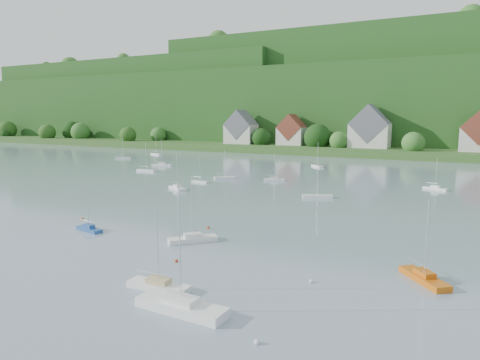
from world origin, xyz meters
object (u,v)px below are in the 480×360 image
at_px(near_sailboat_1, 89,228).
at_px(near_sailboat_3, 193,238).
at_px(near_sailboat_2, 159,285).
at_px(near_sailboat_5, 424,277).
at_px(near_sailboat_4, 181,306).

relative_size(near_sailboat_1, near_sailboat_3, 0.75).
relative_size(near_sailboat_2, near_sailboat_3, 0.99).
relative_size(near_sailboat_2, near_sailboat_5, 1.02).
xyz_separation_m(near_sailboat_1, near_sailboat_4, (26.57, -15.19, 0.14)).
bearing_deg(near_sailboat_2, near_sailboat_4, -34.76).
bearing_deg(near_sailboat_3, near_sailboat_4, -105.24).
bearing_deg(near_sailboat_2, near_sailboat_5, 29.24).
bearing_deg(near_sailboat_5, near_sailboat_1, -127.84).
bearing_deg(near_sailboat_3, near_sailboat_5, -47.79).
height_order(near_sailboat_1, near_sailboat_5, near_sailboat_5).
xyz_separation_m(near_sailboat_4, near_sailboat_5, (17.47, 16.65, -0.09)).
distance_m(near_sailboat_2, near_sailboat_4, 5.44).
xyz_separation_m(near_sailboat_3, near_sailboat_4, (10.44, -17.46, 0.08)).
xyz_separation_m(near_sailboat_3, near_sailboat_5, (27.91, -0.81, -0.01)).
xyz_separation_m(near_sailboat_1, near_sailboat_5, (44.04, 1.46, 0.05)).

